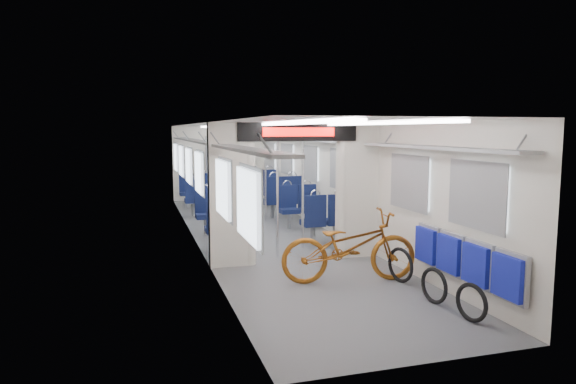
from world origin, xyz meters
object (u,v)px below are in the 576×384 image
object	(u,v)px
bicycle	(349,246)
bike_hoop_b	(434,288)
bike_hoop_c	(400,267)
seat_bay_near_right	(311,210)
seat_bay_near_left	(223,215)
bike_hoop_a	(471,305)
seat_bay_far_right	(272,191)
stanchion_near_left	(277,191)
seat_bay_far_left	(199,192)
stanchion_near_right	(303,186)
stanchion_far_left	(229,174)
flip_bench	(464,259)
stanchion_far_right	(265,174)

from	to	relation	value
bicycle	bike_hoop_b	xyz separation A→B (m)	(0.65, -1.18, -0.31)
bike_hoop_c	seat_bay_near_right	world-z (taller)	seat_bay_near_right
bike_hoop_c	seat_bay_near_left	size ratio (longest dim) A/B	0.27
bike_hoop_a	bike_hoop_c	size ratio (longest dim) A/B	0.89
seat_bay_near_left	seat_bay_far_right	distance (m)	3.82
seat_bay_near_left	stanchion_near_left	world-z (taller)	stanchion_near_left
bike_hoop_c	seat_bay_far_left	xyz separation A→B (m)	(-2.00, 7.39, 0.29)
seat_bay_near_right	stanchion_near_right	world-z (taller)	stanchion_near_right
seat_bay_near_right	stanchion_near_left	xyz separation A→B (m)	(-1.16, -1.60, 0.62)
bike_hoop_b	stanchion_far_left	bearing A→B (deg)	102.31
seat_bay_far_left	bicycle	bearing A→B (deg)	-79.69
flip_bench	seat_bay_far_right	world-z (taller)	seat_bay_far_right
bicycle	stanchion_near_left	xyz separation A→B (m)	(-0.59, 1.72, 0.63)
flip_bench	stanchion_far_left	xyz separation A→B (m)	(-1.77, 6.68, 0.57)
bike_hoop_a	seat_bay_far_left	distance (m)	9.23
flip_bench	stanchion_near_left	bearing A→B (deg)	117.65
flip_bench	bike_hoop_c	xyz separation A→B (m)	(-0.29, 1.05, -0.35)
bicycle	stanchion_far_right	xyz separation A→B (m)	(0.05, 5.12, 0.63)
bicycle	seat_bay_far_right	distance (m)	6.54
bicycle	flip_bench	bearing A→B (deg)	-135.08
bike_hoop_c	seat_bay_near_left	xyz separation A→B (m)	(-2.00, 3.42, 0.29)
bike_hoop_b	stanchion_near_right	world-z (taller)	stanchion_near_right
bicycle	seat_bay_far_left	bearing A→B (deg)	17.83
seat_bay_far_left	seat_bay_far_right	distance (m)	1.98
stanchion_near_left	stanchion_far_right	bearing A→B (deg)	79.34
bicycle	stanchion_far_left	world-z (taller)	stanchion_far_left
bicycle	stanchion_far_left	size ratio (longest dim) A/B	0.86
seat_bay_near_right	stanchion_near_left	world-z (taller)	stanchion_near_left
bicycle	stanchion_near_right	xyz separation A→B (m)	(0.03, 2.23, 0.63)
flip_bench	seat_bay_near_left	bearing A→B (deg)	117.09
flip_bench	stanchion_near_left	distance (m)	3.45
stanchion_near_left	seat_bay_far_right	bearing A→B (deg)	76.36
seat_bay_far_right	flip_bench	bearing A→B (deg)	-86.93
bike_hoop_b	bike_hoop_a	bearing A→B (deg)	-84.84
seat_bay_near_right	stanchion_near_left	distance (m)	2.07
bike_hoop_a	seat_bay_near_right	world-z (taller)	seat_bay_near_right
flip_bench	seat_bay_far_left	bearing A→B (deg)	105.16
flip_bench	stanchion_near_left	size ratio (longest dim) A/B	0.93
bike_hoop_a	seat_bay_near_right	distance (m)	5.18
seat_bay_near_left	stanchion_far_left	bearing A→B (deg)	76.68
seat_bay_near_left	stanchion_near_left	bearing A→B (deg)	-64.07
seat_bay_near_left	stanchion_near_right	bearing A→B (deg)	-35.55
bike_hoop_a	bicycle	bearing A→B (deg)	111.13
seat_bay_near_left	stanchion_far_left	distance (m)	2.35
bicycle	seat_bay_near_left	world-z (taller)	seat_bay_near_left
seat_bay_near_left	seat_bay_far_right	bearing A→B (deg)	60.68
bike_hoop_a	seat_bay_near_left	distance (m)	5.43
bicycle	seat_bay_far_right	world-z (taller)	seat_bay_far_right
bike_hoop_a	seat_bay_near_left	size ratio (longest dim) A/B	0.24
stanchion_far_left	bicycle	bearing A→B (deg)	-81.78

